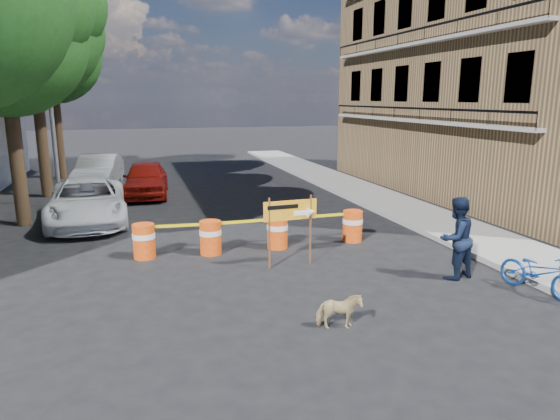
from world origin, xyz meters
TOP-DOWN VIEW (x-y plane):
  - ground at (0.00, 0.00)m, footprint 120.00×120.00m
  - sidewalk_east at (6.20, 6.00)m, footprint 2.40×40.00m
  - apartment_building at (12.00, 8.00)m, footprint 8.00×16.00m
  - tree_mid_a at (-6.74, 7.00)m, footprint 5.25×5.00m
  - tree_mid_b at (-6.73, 12.00)m, footprint 5.67×5.40m
  - tree_far at (-6.74, 17.00)m, footprint 5.04×4.80m
  - streetlamp at (-5.93, 9.50)m, footprint 1.25×0.18m
  - barrel_far_left at (-3.12, 2.33)m, footprint 0.58×0.58m
  - barrel_mid_left at (-1.43, 2.18)m, footprint 0.58×0.58m
  - barrel_mid_right at (0.42, 2.20)m, footprint 0.58×0.58m
  - barrel_far_right at (2.69, 2.24)m, footprint 0.58×0.58m
  - detour_sign at (0.46, 0.66)m, footprint 1.36×0.27m
  - pedestrian at (3.65, -1.21)m, footprint 1.06×0.91m
  - bicycle at (4.80, -2.51)m, footprint 0.84×1.06m
  - dog at (0.10, -2.87)m, footprint 0.85×0.51m
  - suv_white at (-4.80, 6.71)m, footprint 2.63×5.30m
  - sedan_red at (-2.80, 11.00)m, footprint 2.09×4.45m
  - sedan_silver at (-4.80, 13.55)m, footprint 2.18×4.80m

SIDE VIEW (x-z plane):
  - ground at x=0.00m, z-range 0.00..0.00m
  - sidewalk_east at x=6.20m, z-range 0.00..0.15m
  - dog at x=0.10m, z-range 0.00..0.67m
  - barrel_far_left at x=-3.12m, z-range 0.02..0.92m
  - barrel_mid_left at x=-1.43m, z-range 0.02..0.92m
  - barrel_mid_right at x=0.42m, z-range 0.02..0.92m
  - barrel_far_right at x=2.69m, z-range 0.02..0.92m
  - suv_white at x=-4.80m, z-range 0.00..1.45m
  - sedan_red at x=-2.80m, z-range 0.00..1.47m
  - sedan_silver at x=-4.80m, z-range 0.00..1.53m
  - bicycle at x=4.80m, z-range 0.00..1.77m
  - pedestrian at x=3.65m, z-range 0.00..1.90m
  - detour_sign at x=0.46m, z-range 0.40..2.15m
  - streetlamp at x=-5.93m, z-range 0.38..8.38m
  - apartment_building at x=12.00m, z-range 0.00..12.00m
  - tree_mid_a at x=-6.74m, z-range 1.67..10.34m
  - tree_far at x=-6.74m, z-range 1.80..10.64m
  - tree_mid_b at x=-6.73m, z-range 1.90..11.53m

